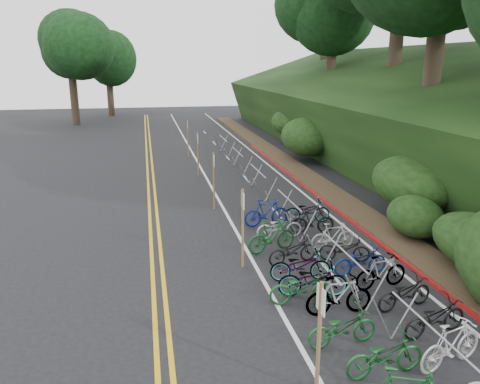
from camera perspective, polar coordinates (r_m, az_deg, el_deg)
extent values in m
plane|color=black|center=(10.33, 2.87, -20.74)|extent=(120.00, 120.00, 0.00)
cube|color=gold|center=(19.06, -10.92, -3.45)|extent=(0.12, 80.00, 0.01)
cube|color=gold|center=(19.07, -10.02, -3.40)|extent=(0.12, 80.00, 0.01)
cube|color=silver|center=(19.32, -1.54, -2.91)|extent=(0.12, 80.00, 0.01)
cube|color=silver|center=(20.42, 10.16, -2.13)|extent=(0.12, 80.00, 0.01)
cube|color=silver|center=(14.49, 11.02, -9.71)|extent=(0.10, 1.60, 0.01)
cube|color=silver|center=(19.77, 4.48, -2.52)|extent=(0.10, 1.60, 0.01)
cube|color=silver|center=(25.37, 0.80, 1.59)|extent=(0.10, 1.60, 0.01)
cube|color=silver|center=(31.11, -1.54, 4.20)|extent=(0.10, 1.60, 0.01)
cube|color=silver|center=(36.94, -3.16, 5.99)|extent=(0.10, 1.60, 0.01)
cube|color=silver|center=(42.82, -4.34, 7.28)|extent=(0.10, 1.60, 0.01)
cube|color=maroon|center=(22.37, 9.51, -0.42)|extent=(0.25, 28.00, 0.10)
cube|color=black|center=(34.04, 16.18, 9.34)|extent=(12.32, 44.00, 9.11)
cube|color=#382819|center=(31.82, 4.34, 4.55)|extent=(1.40, 44.00, 0.16)
ellipsoid|color=#284C19|center=(15.33, 27.09, -5.58)|extent=(2.00, 2.80, 1.60)
ellipsoid|color=#284C19|center=(19.52, 20.20, 1.04)|extent=(2.60, 3.64, 2.08)
ellipsoid|color=#284C19|center=(25.14, 15.60, 5.52)|extent=(2.20, 3.08, 1.76)
ellipsoid|color=#284C19|center=(30.11, 8.01, 6.68)|extent=(3.00, 4.20, 2.40)
ellipsoid|color=#284C19|center=(35.95, 5.92, 8.43)|extent=(2.40, 3.36, 1.92)
ellipsoid|color=#284C19|center=(40.05, 6.04, 10.14)|extent=(2.80, 3.92, 2.24)
ellipsoid|color=#284C19|center=(17.55, 20.56, -2.77)|extent=(1.80, 2.52, 1.44)
ellipsoid|color=#284C19|center=(28.95, 13.56, 8.13)|extent=(3.20, 4.48, 2.56)
cylinder|color=#2D2319|center=(23.98, 22.34, 12.82)|extent=(0.81, 0.81, 5.90)
cylinder|color=#2D2319|center=(32.12, 18.38, 15.54)|extent=(0.86, 0.86, 6.69)
cylinder|color=#2D2319|center=(38.92, 11.00, 14.43)|extent=(0.79, 0.79, 5.51)
ellipsoid|color=black|center=(39.16, 11.40, 21.69)|extent=(7.34, 7.34, 6.98)
cylinder|color=#2D2319|center=(47.27, 10.21, 15.94)|extent=(0.84, 0.84, 6.29)
cylinder|color=#2D2319|center=(50.65, -19.55, 10.63)|extent=(0.77, 0.77, 5.11)
ellipsoid|color=black|center=(50.54, -20.04, 15.88)|extent=(6.99, 6.99, 6.64)
cylinder|color=#2D2319|center=(58.31, -15.52, 11.29)|extent=(0.75, 0.75, 4.72)
ellipsoid|color=black|center=(58.19, -15.83, 15.40)|extent=(6.12, 6.12, 5.81)
cylinder|color=#989A9F|center=(10.06, 22.74, -15.40)|extent=(0.05, 3.21, 0.05)
cylinder|color=#989A9F|center=(11.30, 16.88, -14.56)|extent=(0.58, 0.04, 1.13)
cylinder|color=#989A9F|center=(11.56, 19.41, -14.08)|extent=(0.58, 0.04, 1.13)
cylinder|color=#989A9F|center=(13.16, 12.52, -7.01)|extent=(0.05, 3.00, 0.05)
cylinder|color=#989A9F|center=(12.14, 13.81, -12.09)|extent=(0.58, 0.04, 1.13)
cylinder|color=#989A9F|center=(12.37, 16.21, -11.72)|extent=(0.58, 0.04, 1.13)
cylinder|color=#989A9F|center=(14.47, 9.13, -7.18)|extent=(0.58, 0.04, 1.13)
cylinder|color=#989A9F|center=(14.66, 11.20, -6.96)|extent=(0.58, 0.04, 1.13)
cylinder|color=#989A9F|center=(17.57, 6.01, -0.96)|extent=(0.05, 3.00, 0.05)
cylinder|color=#989A9F|center=(16.40, 6.47, -4.30)|extent=(0.58, 0.04, 1.13)
cylinder|color=#989A9F|center=(16.57, 8.32, -4.16)|extent=(0.58, 0.04, 1.13)
cylinder|color=#989A9F|center=(18.94, 3.90, -1.50)|extent=(0.58, 0.04, 1.13)
cylinder|color=#989A9F|center=(19.10, 5.52, -1.40)|extent=(0.58, 0.04, 1.13)
cylinder|color=#989A9F|center=(22.23, 2.19, 2.62)|extent=(0.05, 3.00, 0.05)
cylinder|color=#989A9F|center=(20.99, 2.33, 0.22)|extent=(0.58, 0.04, 1.13)
cylinder|color=#989A9F|center=(21.13, 3.80, 0.30)|extent=(0.58, 0.04, 1.13)
cylinder|color=#989A9F|center=(23.63, 0.72, 1.98)|extent=(0.58, 0.04, 1.13)
cylinder|color=#989A9F|center=(23.75, 2.04, 2.04)|extent=(0.58, 0.04, 1.13)
cylinder|color=#989A9F|center=(27.02, -0.30, 4.94)|extent=(0.05, 3.00, 0.05)
cylinder|color=#989A9F|center=(25.73, -0.31, 3.10)|extent=(0.58, 0.04, 1.13)
cylinder|color=#989A9F|center=(25.84, 0.91, 3.15)|extent=(0.58, 0.04, 1.13)
cylinder|color=#989A9F|center=(28.43, -1.40, 4.29)|extent=(0.58, 0.04, 1.13)
cylinder|color=#989A9F|center=(28.53, -0.29, 4.34)|extent=(0.58, 0.04, 1.13)
cylinder|color=#989A9F|center=(31.87, -2.05, 6.56)|extent=(0.05, 3.00, 0.05)
cylinder|color=#989A9F|center=(30.56, -2.13, 5.08)|extent=(0.58, 0.04, 1.13)
cylinder|color=#989A9F|center=(30.65, -1.09, 5.12)|extent=(0.58, 0.04, 1.13)
cylinder|color=#989A9F|center=(33.28, -2.91, 5.93)|extent=(0.58, 0.04, 1.13)
cylinder|color=#989A9F|center=(33.37, -1.96, 5.97)|extent=(0.58, 0.04, 1.13)
cylinder|color=brown|center=(9.16, 9.59, -17.36)|extent=(0.08, 0.08, 2.34)
cube|color=silver|center=(8.74, 9.84, -12.82)|extent=(0.02, 0.40, 0.50)
cylinder|color=brown|center=(14.20, 0.33, -4.49)|extent=(0.08, 0.08, 2.50)
cube|color=silver|center=(13.92, 0.34, -1.01)|extent=(0.02, 0.40, 0.50)
cylinder|color=brown|center=(19.86, -3.20, 1.33)|extent=(0.08, 0.08, 2.50)
cube|color=silver|center=(19.66, -3.24, 3.88)|extent=(0.02, 0.40, 0.50)
cylinder|color=brown|center=(25.67, -5.15, 4.55)|extent=(0.08, 0.08, 2.50)
cube|color=silver|center=(25.52, -5.20, 6.53)|extent=(0.02, 0.40, 0.50)
cylinder|color=brown|center=(31.55, -6.38, 6.57)|extent=(0.08, 0.08, 2.50)
cube|color=silver|center=(31.43, -6.43, 8.19)|extent=(0.02, 0.40, 0.50)
imported|color=#144C1E|center=(12.52, 7.55, -11.46)|extent=(0.66, 1.76, 0.91)
imported|color=#144C1E|center=(10.33, 17.25, -18.46)|extent=(0.74, 1.77, 0.91)
imported|color=beige|center=(10.99, 24.36, -16.58)|extent=(0.95, 1.81, 1.05)
imported|color=#144C1E|center=(11.02, 12.37, -15.84)|extent=(0.75, 1.73, 0.88)
imported|color=black|center=(12.00, 22.66, -13.91)|extent=(0.89, 1.80, 0.90)
imported|color=slate|center=(12.16, 11.98, -12.22)|extent=(0.50, 1.73, 1.04)
imported|color=black|center=(12.91, 19.41, -11.51)|extent=(0.89, 1.73, 0.87)
imported|color=slate|center=(12.90, 8.85, -10.50)|extent=(1.00, 1.95, 0.98)
imported|color=slate|center=(13.75, 16.83, -9.28)|extent=(0.73, 1.71, 1.00)
imported|color=slate|center=(13.74, 7.37, -8.86)|extent=(0.79, 1.82, 0.93)
imported|color=navy|center=(14.45, 14.46, -8.08)|extent=(0.72, 1.74, 0.89)
imported|color=black|center=(14.80, 6.44, -7.08)|extent=(0.95, 1.78, 0.89)
imported|color=black|center=(15.26, 12.63, -6.78)|extent=(1.03, 1.68, 0.83)
imported|color=#144C1E|center=(15.62, 3.89, -5.42)|extent=(0.97, 1.85, 1.07)
imported|color=beige|center=(16.10, 11.26, -5.28)|extent=(0.57, 1.60, 0.95)
imported|color=#9E9EA3|center=(16.83, 4.81, -4.22)|extent=(0.68, 1.71, 0.88)
imported|color=black|center=(17.42, 8.81, -3.49)|extent=(0.64, 1.67, 0.98)
imported|color=navy|center=(18.02, 3.24, -2.50)|extent=(0.67, 1.84, 1.08)
imported|color=slate|center=(18.62, 8.20, -2.27)|extent=(0.83, 1.85, 0.94)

